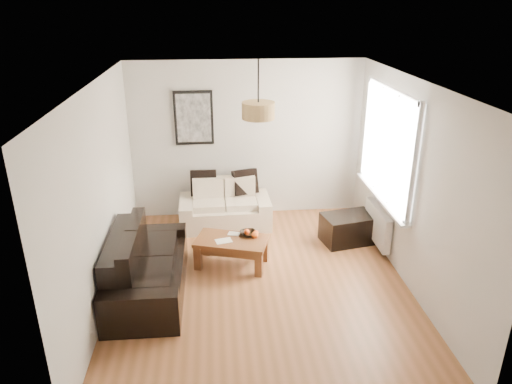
{
  "coord_description": "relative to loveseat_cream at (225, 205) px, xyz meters",
  "views": [
    {
      "loc": [
        -0.54,
        -5.31,
        3.49
      ],
      "look_at": [
        0.0,
        0.6,
        1.05
      ],
      "focal_mm": 33.36,
      "sensor_mm": 36.0,
      "label": 1
    }
  ],
  "objects": [
    {
      "name": "wall_back",
      "position": [
        0.4,
        0.47,
        0.94
      ],
      "size": [
        3.8,
        0.04,
        2.6
      ],
      "primitive_type": null,
      "color": "silver",
      "rests_on": "floor"
    },
    {
      "name": "loveseat_cream",
      "position": [
        0.0,
        0.0,
        0.0
      ],
      "size": [
        1.48,
        0.83,
        0.72
      ],
      "primitive_type": null,
      "rotation": [
        0.0,
        0.0,
        0.02
      ],
      "color": "beige",
      "rests_on": "floor"
    },
    {
      "name": "fruit_bowl",
      "position": [
        0.29,
        -1.18,
        0.07
      ],
      "size": [
        0.26,
        0.26,
        0.06
      ],
      "primitive_type": "imported",
      "rotation": [
        0.0,
        0.0,
        0.16
      ],
      "color": "black",
      "rests_on": "coffee_table"
    },
    {
      "name": "papers",
      "position": [
        -0.06,
        -1.32,
        0.04
      ],
      "size": [
        0.25,
        0.2,
        0.01
      ],
      "primitive_type": "cube",
      "rotation": [
        0.0,
        0.0,
        0.23
      ],
      "color": "white",
      "rests_on": "coffee_table"
    },
    {
      "name": "sofa_leather",
      "position": [
        -1.03,
        -1.85,
        0.03
      ],
      "size": [
        0.9,
        1.83,
        0.79
      ],
      "primitive_type": null,
      "rotation": [
        0.0,
        0.0,
        1.57
      ],
      "color": "black",
      "rests_on": "floor"
    },
    {
      "name": "window_bay",
      "position": [
        2.26,
        -0.98,
        1.24
      ],
      "size": [
        0.14,
        1.9,
        1.6
      ],
      "primitive_type": null,
      "color": "white",
      "rests_on": "wall_right"
    },
    {
      "name": "orange_c",
      "position": [
        0.27,
        -1.16,
        0.08
      ],
      "size": [
        0.09,
        0.09,
        0.08
      ],
      "primitive_type": "sphere",
      "rotation": [
        0.0,
        0.0,
        -0.11
      ],
      "color": "#EF5014",
      "rests_on": "fruit_bowl"
    },
    {
      "name": "cushion_left",
      "position": [
        -0.33,
        0.18,
        0.32
      ],
      "size": [
        0.42,
        0.13,
        0.42
      ],
      "primitive_type": "cube",
      "rotation": [
        0.0,
        0.0,
        -0.0
      ],
      "color": "black",
      "rests_on": "loveseat_cream"
    },
    {
      "name": "poster",
      "position": [
        -0.45,
        0.44,
        1.34
      ],
      "size": [
        0.62,
        0.04,
        0.87
      ],
      "primitive_type": null,
      "color": "black",
      "rests_on": "wall_back"
    },
    {
      "name": "wall_front",
      "position": [
        0.4,
        -4.03,
        0.94
      ],
      "size": [
        3.8,
        0.04,
        2.6
      ],
      "primitive_type": null,
      "color": "silver",
      "rests_on": "floor"
    },
    {
      "name": "wall_left",
      "position": [
        -1.5,
        -1.78,
        0.94
      ],
      "size": [
        0.04,
        4.5,
        2.6
      ],
      "primitive_type": null,
      "color": "silver",
      "rests_on": "floor"
    },
    {
      "name": "pendant_shade",
      "position": [
        0.4,
        -1.48,
        1.87
      ],
      "size": [
        0.4,
        0.4,
        0.2
      ],
      "primitive_type": "cylinder",
      "color": "tan",
      "rests_on": "ceiling"
    },
    {
      "name": "radiator",
      "position": [
        2.22,
        -0.98,
        0.02
      ],
      "size": [
        0.1,
        0.9,
        0.52
      ],
      "primitive_type": "cube",
      "color": "white",
      "rests_on": "wall_right"
    },
    {
      "name": "orange_a",
      "position": [
        0.38,
        -1.26,
        0.08
      ],
      "size": [
        0.1,
        0.1,
        0.09
      ],
      "primitive_type": "sphere",
      "rotation": [
        0.0,
        0.0,
        0.11
      ],
      "color": "#DC5612",
      "rests_on": "fruit_bowl"
    },
    {
      "name": "ottoman",
      "position": [
        1.85,
        -0.76,
        -0.14
      ],
      "size": [
        0.85,
        0.64,
        0.44
      ],
      "primitive_type": "cube",
      "rotation": [
        0.0,
        0.0,
        0.2
      ],
      "color": "black",
      "rests_on": "floor"
    },
    {
      "name": "ceiling",
      "position": [
        0.4,
        -1.78,
        2.24
      ],
      "size": [
        3.8,
        4.5,
        0.0
      ],
      "primitive_type": null,
      "color": "white",
      "rests_on": "floor"
    },
    {
      "name": "orange_b",
      "position": [
        0.4,
        -1.2,
        0.08
      ],
      "size": [
        0.09,
        0.09,
        0.07
      ],
      "primitive_type": "sphere",
      "rotation": [
        0.0,
        0.0,
        -0.29
      ],
      "color": "#F45114",
      "rests_on": "fruit_bowl"
    },
    {
      "name": "cushion_right",
      "position": [
        0.35,
        0.18,
        0.31
      ],
      "size": [
        0.43,
        0.25,
        0.41
      ],
      "primitive_type": "cube",
      "rotation": [
        0.0,
        0.0,
        0.32
      ],
      "color": "black",
      "rests_on": "loveseat_cream"
    },
    {
      "name": "wall_right",
      "position": [
        2.3,
        -1.78,
        0.94
      ],
      "size": [
        0.04,
        4.5,
        2.6
      ],
      "primitive_type": null,
      "color": "silver",
      "rests_on": "floor"
    },
    {
      "name": "coffee_table",
      "position": [
        0.05,
        -1.28,
        -0.16
      ],
      "size": [
        1.09,
        0.8,
        0.4
      ],
      "primitive_type": null,
      "rotation": [
        0.0,
        0.0,
        -0.3
      ],
      "color": "brown",
      "rests_on": "floor"
    },
    {
      "name": "floor",
      "position": [
        0.4,
        -1.78,
        -0.36
      ],
      "size": [
        4.5,
        4.5,
        0.0
      ],
      "primitive_type": "plane",
      "color": "brown",
      "rests_on": "ground"
    }
  ]
}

